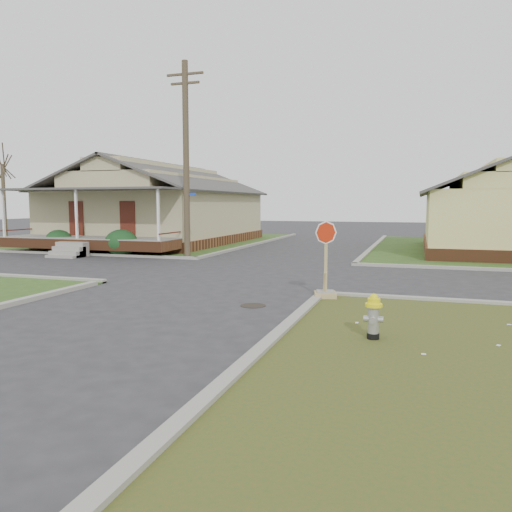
% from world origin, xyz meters
% --- Properties ---
extents(ground, '(120.00, 120.00, 0.00)m').
position_xyz_m(ground, '(0.00, 0.00, 0.00)').
color(ground, '#2C2B2E').
rests_on(ground, ground).
extents(verge_far_left, '(19.00, 19.00, 0.05)m').
position_xyz_m(verge_far_left, '(-13.00, 18.00, 0.03)').
color(verge_far_left, '#2A4719').
rests_on(verge_far_left, ground).
extents(curbs, '(80.00, 40.00, 0.12)m').
position_xyz_m(curbs, '(0.00, 5.00, 0.00)').
color(curbs, gray).
rests_on(curbs, ground).
extents(manhole, '(0.64, 0.64, 0.01)m').
position_xyz_m(manhole, '(2.20, -0.50, 0.01)').
color(manhole, black).
rests_on(manhole, ground).
extents(corner_house, '(10.10, 15.50, 5.30)m').
position_xyz_m(corner_house, '(-10.00, 16.68, 2.28)').
color(corner_house, brown).
rests_on(corner_house, ground).
extents(side_house_yellow, '(7.60, 11.60, 4.70)m').
position_xyz_m(side_house_yellow, '(10.00, 16.50, 2.19)').
color(side_house_yellow, brown).
rests_on(side_house_yellow, ground).
extents(utility_pole, '(1.80, 0.28, 9.00)m').
position_xyz_m(utility_pole, '(-4.20, 8.90, 4.66)').
color(utility_pole, '#493D2A').
rests_on(utility_pole, ground).
extents(tree_far_left, '(0.22, 0.22, 4.90)m').
position_xyz_m(tree_far_left, '(-18.00, 12.00, 2.50)').
color(tree_far_left, '#493D2A').
rests_on(tree_far_left, verge_far_left).
extents(fire_hydrant, '(0.32, 0.32, 0.85)m').
position_xyz_m(fire_hydrant, '(5.37, -2.88, 0.52)').
color(fire_hydrant, black).
rests_on(fire_hydrant, ground).
extents(stop_sign, '(0.58, 0.57, 2.06)m').
position_xyz_m(stop_sign, '(3.77, 0.95, 0.49)').
color(stop_sign, '#9E8855').
rests_on(stop_sign, ground).
extents(hedge_left, '(1.48, 1.21, 1.13)m').
position_xyz_m(hedge_left, '(-11.89, 9.38, 0.62)').
color(hedge_left, '#13361A').
rests_on(hedge_left, verge_far_left).
extents(hedge_right, '(1.57, 1.29, 1.20)m').
position_xyz_m(hedge_right, '(-7.80, 8.94, 0.65)').
color(hedge_right, '#13361A').
rests_on(hedge_right, verge_far_left).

